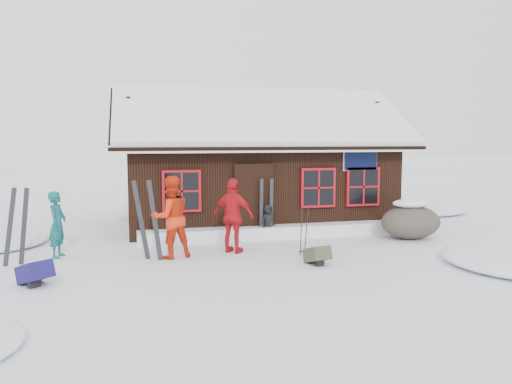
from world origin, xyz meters
TOP-DOWN VIEW (x-y plane):
  - ground at (0.00, 0.00)m, footprint 120.00×120.00m
  - mountain_hut at (1.50, 4.98)m, footprint 8.90×6.09m
  - snow_drift at (1.50, 2.25)m, footprint 7.60×0.60m
  - snow_mounds at (1.65, 1.86)m, footprint 20.60×13.20m
  - skier_teal at (-4.09, 1.21)m, footprint 0.49×0.63m
  - skier_orange_left at (-1.53, 0.53)m, footprint 1.09×0.94m
  - skier_orange_right at (-0.03, 0.67)m, footprint 1.10×1.01m
  - skier_crouched at (1.24, 2.20)m, footprint 0.55×0.49m
  - boulder at (5.05, 1.19)m, footprint 1.68×1.26m
  - ski_pair_left at (-4.84, 0.64)m, footprint 0.62×0.18m
  - ski_pair_mid at (-2.05, 0.45)m, footprint 0.66×0.25m
  - ski_pair_right at (1.19, 2.20)m, footprint 0.40×0.05m
  - ski_poles at (1.54, 0.06)m, footprint 0.22×0.11m
  - backpack_blue at (-4.19, -1.06)m, footprint 0.75×0.78m
  - backpack_olive at (1.53, -0.87)m, footprint 0.50×0.62m

SIDE VIEW (x-z plane):
  - ground at x=0.00m, z-range 0.00..0.00m
  - snow_mounds at x=1.65m, z-range -0.24..0.24m
  - backpack_olive at x=1.53m, z-range 0.00..0.30m
  - backpack_blue at x=-4.19m, z-range 0.00..0.34m
  - snow_drift at x=1.50m, z-range 0.00..0.35m
  - skier_crouched at x=1.24m, z-range 0.00..0.94m
  - boulder at x=5.05m, z-range 0.01..0.99m
  - ski_poles at x=1.54m, z-range -0.04..1.17m
  - skier_teal at x=-4.09m, z-range 0.00..1.55m
  - ski_pair_right at x=1.19m, z-range -0.05..1.66m
  - ski_pair_left at x=-4.84m, z-range -0.05..1.71m
  - ski_pair_mid at x=-2.05m, z-range -0.05..1.83m
  - skier_orange_right at x=-0.03m, z-range 0.00..1.81m
  - skier_orange_left at x=-1.53m, z-range 0.00..1.90m
  - mountain_hut at x=1.50m, z-range -0.63..3.79m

